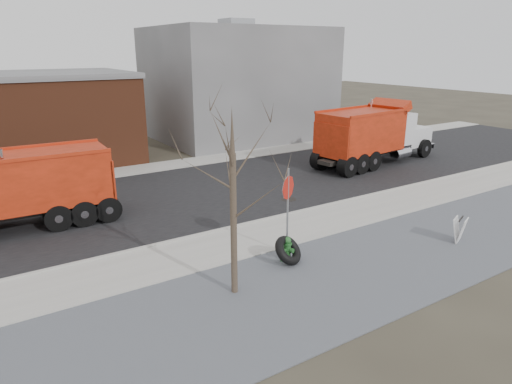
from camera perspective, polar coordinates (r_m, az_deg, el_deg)
ground at (r=16.66m, az=2.39°, el=-5.67°), size 120.00×120.00×0.00m
gravel_verge at (r=14.22m, az=10.62°, el=-10.22°), size 60.00×5.00×0.03m
sidewalk at (r=16.84m, az=1.90°, el=-5.30°), size 60.00×2.50×0.06m
curb at (r=17.84m, az=-0.47°, el=-3.86°), size 60.00×0.15×0.11m
road at (r=21.79m, az=-7.14°, el=-0.10°), size 60.00×9.40×0.02m
far_sidewalk at (r=26.86m, az=-12.45°, el=3.05°), size 60.00×2.00×0.06m
building_grey at (r=35.43m, az=-2.40°, el=13.39°), size 12.00×10.00×8.00m
bare_tree at (r=11.86m, az=-2.91°, el=1.52°), size 3.20×3.20×5.20m
fire_hydrant at (r=14.77m, az=3.94°, el=-7.23°), size 0.47×0.47×0.84m
truck_tire at (r=14.60m, az=4.03°, el=-7.30°), size 1.26×1.18×0.94m
stop_sign at (r=14.65m, az=4.01°, el=-0.64°), size 0.73×0.40×2.96m
sandwich_board at (r=17.58m, az=24.09°, el=-4.35°), size 0.74×0.61×0.89m
dump_truck_red_a at (r=27.64m, az=14.48°, el=7.17°), size 9.11×3.46×3.63m
dump_truck_red_b at (r=19.05m, az=-27.63°, el=0.60°), size 7.75×2.47×3.27m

